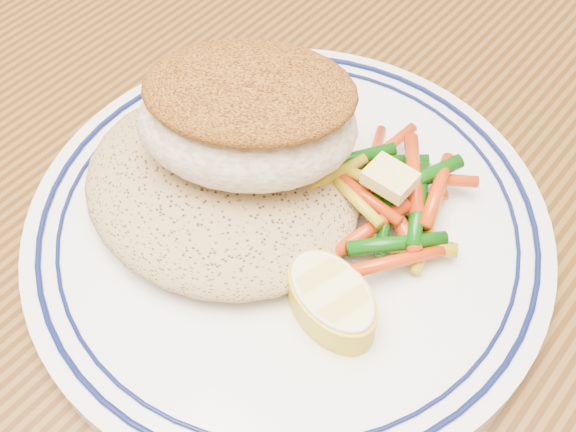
{
  "coord_description": "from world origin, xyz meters",
  "views": [
    {
      "loc": [
        0.14,
        -0.14,
        1.07
      ],
      "look_at": [
        -0.0,
        0.03,
        0.77
      ],
      "focal_mm": 45.0,
      "sensor_mm": 36.0,
      "label": 1
    }
  ],
  "objects_px": {
    "rice_pilaf": "(222,181)",
    "vegetable_pile": "(383,198)",
    "fish_fillet": "(248,116)",
    "dining_table": "(257,363)",
    "plate": "(288,228)",
    "lemon_wedge": "(332,299)"
  },
  "relations": [
    {
      "from": "dining_table",
      "to": "fish_fillet",
      "type": "xyz_separation_m",
      "value": [
        -0.04,
        0.04,
        0.16
      ]
    },
    {
      "from": "dining_table",
      "to": "fish_fillet",
      "type": "distance_m",
      "value": 0.17
    },
    {
      "from": "plate",
      "to": "fish_fillet",
      "type": "xyz_separation_m",
      "value": [
        -0.03,
        0.01,
        0.06
      ]
    },
    {
      "from": "vegetable_pile",
      "to": "lemon_wedge",
      "type": "xyz_separation_m",
      "value": [
        0.02,
        -0.06,
        -0.0
      ]
    },
    {
      "from": "plate",
      "to": "fish_fillet",
      "type": "distance_m",
      "value": 0.07
    },
    {
      "from": "plate",
      "to": "vegetable_pile",
      "type": "distance_m",
      "value": 0.05
    },
    {
      "from": "plate",
      "to": "lemon_wedge",
      "type": "relative_size",
      "value": 4.58
    },
    {
      "from": "plate",
      "to": "fish_fillet",
      "type": "relative_size",
      "value": 2.03
    },
    {
      "from": "rice_pilaf",
      "to": "lemon_wedge",
      "type": "bearing_deg",
      "value": -11.97
    },
    {
      "from": "plate",
      "to": "rice_pilaf",
      "type": "xyz_separation_m",
      "value": [
        -0.04,
        -0.01,
        0.02
      ]
    },
    {
      "from": "vegetable_pile",
      "to": "plate",
      "type": "bearing_deg",
      "value": -134.06
    },
    {
      "from": "rice_pilaf",
      "to": "fish_fillet",
      "type": "relative_size",
      "value": 1.12
    },
    {
      "from": "plate",
      "to": "rice_pilaf",
      "type": "distance_m",
      "value": 0.04
    },
    {
      "from": "dining_table",
      "to": "fish_fillet",
      "type": "bearing_deg",
      "value": 129.79
    },
    {
      "from": "plate",
      "to": "vegetable_pile",
      "type": "xyz_separation_m",
      "value": [
        0.03,
        0.04,
        0.02
      ]
    },
    {
      "from": "rice_pilaf",
      "to": "vegetable_pile",
      "type": "distance_m",
      "value": 0.08
    },
    {
      "from": "vegetable_pile",
      "to": "lemon_wedge",
      "type": "distance_m",
      "value": 0.07
    },
    {
      "from": "fish_fillet",
      "to": "dining_table",
      "type": "bearing_deg",
      "value": -50.21
    },
    {
      "from": "fish_fillet",
      "to": "vegetable_pile",
      "type": "bearing_deg",
      "value": 22.18
    },
    {
      "from": "dining_table",
      "to": "vegetable_pile",
      "type": "height_order",
      "value": "vegetable_pile"
    },
    {
      "from": "plate",
      "to": "dining_table",
      "type": "bearing_deg",
      "value": -85.89
    },
    {
      "from": "rice_pilaf",
      "to": "vegetable_pile",
      "type": "relative_size",
      "value": 1.41
    }
  ]
}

